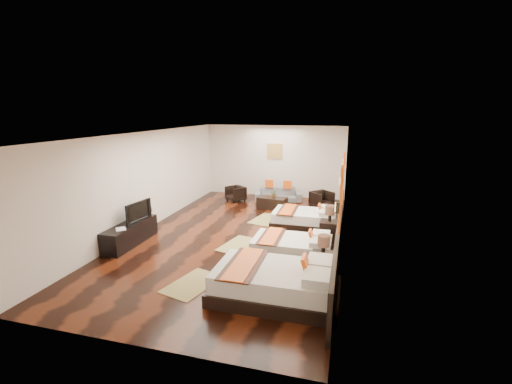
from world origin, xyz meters
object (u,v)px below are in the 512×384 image
(nightstand_a, at_px, (323,263))
(nightstand_b, at_px, (329,228))
(armchair_right, at_px, (322,200))
(tv, at_px, (136,211))
(armchair_left, at_px, (236,194))
(coffee_table, at_px, (272,203))
(figurine, at_px, (146,209))
(sofa, at_px, (278,194))
(table_plant, at_px, (274,194))
(book, at_px, (116,230))
(tv_console, at_px, (130,234))
(bed_mid, at_px, (293,248))
(bed_near, at_px, (277,282))
(bed_far, at_px, (305,218))

(nightstand_a, distance_m, nightstand_b, 2.14)
(nightstand_b, distance_m, armchair_right, 3.12)
(tv, xyz_separation_m, armchair_left, (1.22, 4.56, -0.53))
(armchair_right, height_order, coffee_table, armchair_right)
(nightstand_a, distance_m, figurine, 5.14)
(sofa, xyz_separation_m, table_plant, (0.06, -0.98, 0.27))
(book, bearing_deg, tv_console, 90.00)
(bed_mid, height_order, figurine, figurine)
(bed_near, distance_m, bed_far, 4.15)
(nightstand_b, relative_size, armchair_left, 1.53)
(nightstand_a, distance_m, table_plant, 5.24)
(bed_near, height_order, bed_far, bed_near)
(nightstand_b, height_order, table_plant, nightstand_b)
(tv, height_order, figurine, tv)
(bed_mid, height_order, armchair_right, bed_mid)
(tv_console, xyz_separation_m, table_plant, (2.88, 4.24, 0.25))
(figurine, relative_size, sofa, 0.20)
(bed_near, relative_size, tv, 2.52)
(bed_near, relative_size, tv_console, 1.29)
(tv_console, height_order, sofa, tv_console)
(bed_near, height_order, tv_console, bed_near)
(tv, relative_size, armchair_left, 1.46)
(nightstand_a, relative_size, figurine, 2.56)
(bed_far, xyz_separation_m, coffee_table, (-1.37, 1.63, -0.05))
(tv, relative_size, table_plant, 3.66)
(bed_far, bearing_deg, table_plant, 127.83)
(nightstand_a, xyz_separation_m, nightstand_b, (0.00, 2.14, 0.02))
(book, bearing_deg, tv, 86.41)
(armchair_right, bearing_deg, nightstand_a, -131.83)
(coffee_table, bearing_deg, tv_console, -124.08)
(book, bearing_deg, nightstand_b, 23.23)
(tv_console, distance_m, coffee_table, 5.04)
(bed_mid, xyz_separation_m, coffee_table, (-1.37, 3.92, -0.05))
(bed_mid, bearing_deg, bed_near, -89.83)
(bed_far, bearing_deg, nightstand_a, -76.44)
(coffee_table, distance_m, table_plant, 0.34)
(armchair_right, xyz_separation_m, table_plant, (-1.62, -0.43, 0.22))
(armchair_right, bearing_deg, bed_mid, -140.66)
(armchair_right, bearing_deg, figurine, 174.16)
(tv_console, distance_m, book, 0.62)
(bed_near, bearing_deg, tv_console, 159.11)
(table_plant, bearing_deg, armchair_left, 160.57)
(bed_mid, height_order, tv, tv)
(tv, bearing_deg, sofa, -21.83)
(bed_mid, xyz_separation_m, nightstand_a, (0.75, -0.82, 0.08))
(bed_near, distance_m, table_plant, 5.99)
(bed_mid, height_order, tv_console, bed_mid)
(book, height_order, figurine, figurine)
(nightstand_b, bearing_deg, book, -156.77)
(bed_mid, height_order, bed_far, bed_far)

